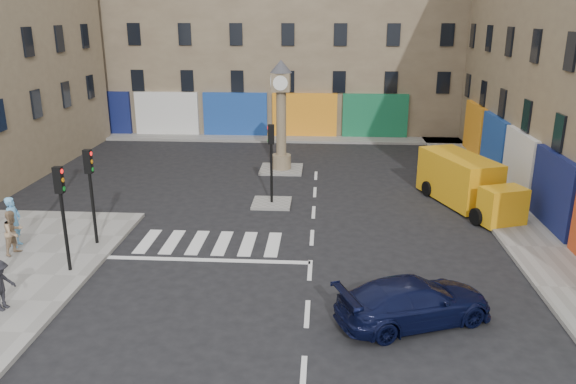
# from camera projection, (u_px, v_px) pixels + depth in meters

# --- Properties ---
(ground) EXTENTS (120.00, 120.00, 0.00)m
(ground) POSITION_uv_depth(u_px,v_px,m) (309.00, 283.00, 18.80)
(ground) COLOR black
(ground) RESTS_ON ground
(sidewalk_right) EXTENTS (2.60, 30.00, 0.15)m
(sidewalk_right) POSITION_uv_depth(u_px,v_px,m) (491.00, 194.00, 27.74)
(sidewalk_right) COLOR gray
(sidewalk_right) RESTS_ON ground
(sidewalk_far) EXTENTS (32.00, 2.40, 0.15)m
(sidewalk_far) POSITION_uv_depth(u_px,v_px,m) (262.00, 138.00, 40.11)
(sidewalk_far) COLOR gray
(sidewalk_far) RESTS_ON ground
(island_near) EXTENTS (1.80, 1.80, 0.12)m
(island_near) POSITION_uv_depth(u_px,v_px,m) (272.00, 203.00, 26.50)
(island_near) COLOR gray
(island_near) RESTS_ON ground
(island_far) EXTENTS (2.40, 2.40, 0.12)m
(island_far) POSITION_uv_depth(u_px,v_px,m) (281.00, 169.00, 32.20)
(island_far) COLOR gray
(island_far) RESTS_ON ground
(building_far) EXTENTS (32.00, 10.00, 17.00)m
(building_far) POSITION_uv_depth(u_px,v_px,m) (269.00, 14.00, 43.04)
(building_far) COLOR #88775A
(building_far) RESTS_ON ground
(traffic_light_left_near) EXTENTS (0.28, 0.22, 3.70)m
(traffic_light_left_near) POSITION_uv_depth(u_px,v_px,m) (62.00, 202.00, 18.69)
(traffic_light_left_near) COLOR black
(traffic_light_left_near) RESTS_ON sidewalk_left
(traffic_light_left_far) EXTENTS (0.28, 0.22, 3.70)m
(traffic_light_left_far) POSITION_uv_depth(u_px,v_px,m) (90.00, 182.00, 20.97)
(traffic_light_left_far) COLOR black
(traffic_light_left_far) RESTS_ON sidewalk_left
(traffic_light_island) EXTENTS (0.28, 0.22, 3.70)m
(traffic_light_island) POSITION_uv_depth(u_px,v_px,m) (271.00, 151.00, 25.73)
(traffic_light_island) COLOR black
(traffic_light_island) RESTS_ON island_near
(clock_pillar) EXTENTS (1.20, 1.20, 6.10)m
(clock_pillar) POSITION_uv_depth(u_px,v_px,m) (281.00, 109.00, 31.13)
(clock_pillar) COLOR #877658
(clock_pillar) RESTS_ON island_far
(navy_sedan) EXTENTS (5.03, 3.52, 1.35)m
(navy_sedan) POSITION_uv_depth(u_px,v_px,m) (414.00, 301.00, 16.26)
(navy_sedan) COLOR black
(navy_sedan) RESTS_ON ground
(yellow_van) EXTENTS (3.82, 6.46, 2.26)m
(yellow_van) POSITION_uv_depth(u_px,v_px,m) (466.00, 183.00, 26.02)
(yellow_van) COLOR #F5A814
(yellow_van) RESTS_ON ground
(pedestrian_blue) EXTENTS (0.48, 0.72, 1.96)m
(pedestrian_blue) POSITION_uv_depth(u_px,v_px,m) (14.00, 222.00, 21.14)
(pedestrian_blue) COLOR #63ACE3
(pedestrian_blue) RESTS_ON sidewalk_left
(pedestrian_tan) EXTENTS (0.84, 0.96, 1.68)m
(pedestrian_tan) POSITION_uv_depth(u_px,v_px,m) (14.00, 232.00, 20.51)
(pedestrian_tan) COLOR #A08262
(pedestrian_tan) RESTS_ON sidewalk_left
(pedestrian_dark) EXTENTS (0.82, 1.14, 1.59)m
(pedestrian_dark) POSITION_uv_depth(u_px,v_px,m) (0.00, 285.00, 16.64)
(pedestrian_dark) COLOR black
(pedestrian_dark) RESTS_ON sidewalk_left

